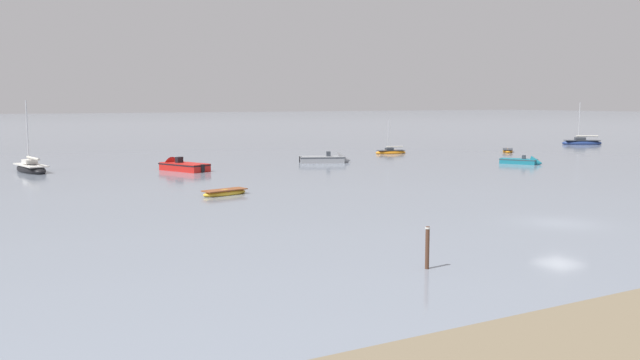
% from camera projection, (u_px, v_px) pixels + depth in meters
% --- Properties ---
extents(ground_plane, '(800.00, 800.00, 0.00)m').
position_uv_depth(ground_plane, '(560.00, 223.00, 40.05)').
color(ground_plane, gray).
extents(motorboat_moored_1, '(4.63, 6.93, 2.25)m').
position_uv_depth(motorboat_moored_1, '(178.00, 167.00, 70.88)').
color(motorboat_moored_1, red).
rests_on(motorboat_moored_1, ground).
extents(sailboat_moored_0, '(4.70, 2.28, 5.05)m').
position_uv_depth(sailboat_moored_0, '(391.00, 152.00, 93.27)').
color(sailboat_moored_0, orange).
rests_on(sailboat_moored_0, ground).
extents(sailboat_moored_1, '(6.78, 5.23, 7.48)m').
position_uv_depth(sailboat_moored_1, '(582.00, 143.00, 113.12)').
color(sailboat_moored_1, navy).
rests_on(sailboat_moored_1, ground).
extents(sailboat_moored_2, '(3.35, 7.20, 7.76)m').
position_uv_depth(sailboat_moored_2, '(31.00, 169.00, 69.14)').
color(sailboat_moored_2, black).
rests_on(sailboat_moored_2, ground).
extents(motorboat_moored_3, '(6.50, 4.34, 2.11)m').
position_uv_depth(motorboat_moored_3, '(329.00, 160.00, 79.67)').
color(motorboat_moored_3, gray).
rests_on(motorboat_moored_3, ground).
extents(rowboat_moored_1, '(3.89, 3.90, 0.65)m').
position_uv_depth(rowboat_moored_1, '(508.00, 151.00, 96.19)').
color(rowboat_moored_1, orange).
rests_on(rowboat_moored_1, ground).
extents(motorboat_moored_4, '(3.92, 4.93, 1.64)m').
position_uv_depth(motorboat_moored_4, '(525.00, 162.00, 77.76)').
color(motorboat_moored_4, '#197084').
rests_on(motorboat_moored_4, ground).
extents(rowboat_moored_2, '(4.05, 2.11, 0.61)m').
position_uv_depth(rowboat_moored_2, '(225.00, 193.00, 52.17)').
color(rowboat_moored_2, gold).
rests_on(rowboat_moored_2, ground).
extents(mooring_post_left, '(0.22, 0.22, 2.09)m').
position_uv_depth(mooring_post_left, '(427.00, 249.00, 29.07)').
color(mooring_post_left, '#523323').
rests_on(mooring_post_left, ground).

